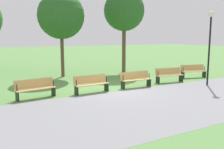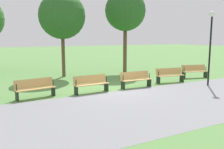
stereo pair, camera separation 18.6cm
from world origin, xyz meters
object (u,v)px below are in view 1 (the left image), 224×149
(lamp_post, at_px, (210,35))
(bench_0, at_px, (193,71))
(bench_1, at_px, (169,75))
(bench_3, at_px, (91,84))
(bench_2, at_px, (136,79))
(bench_4, at_px, (35,88))
(tree_1, at_px, (124,11))
(tree_2, at_px, (61,16))

(lamp_post, bearing_deg, bench_0, -120.17)
(bench_1, bearing_deg, bench_3, 10.99)
(bench_2, relative_size, bench_4, 0.98)
(bench_0, relative_size, tree_1, 0.29)
(bench_3, xyz_separation_m, lamp_post, (-6.81, 1.56, 2.47))
(bench_0, bearing_deg, bench_1, 24.69)
(tree_2, distance_m, lamp_post, 9.75)
(bench_2, distance_m, tree_2, 7.18)
(bench_4, bearing_deg, lamp_post, 160.96)
(bench_0, height_order, tree_1, tree_1)
(bench_0, distance_m, bench_2, 5.48)
(bench_1, height_order, bench_4, same)
(tree_1, bearing_deg, bench_4, 32.39)
(bench_1, bearing_deg, tree_1, -79.68)
(bench_3, relative_size, lamp_post, 0.43)
(bench_3, distance_m, tree_1, 8.68)
(bench_4, bearing_deg, bench_0, 174.49)
(bench_1, distance_m, tree_1, 6.69)
(tree_1, distance_m, lamp_post, 7.31)
(bench_3, xyz_separation_m, bench_4, (2.73, -0.26, 0.00))
(tree_1, height_order, tree_2, tree_1)
(bench_3, xyz_separation_m, tree_1, (-5.29, -5.35, 4.34))
(bench_4, height_order, tree_2, tree_2)
(tree_1, bearing_deg, tree_2, -2.89)
(bench_0, relative_size, bench_4, 1.01)
(bench_0, xyz_separation_m, bench_4, (10.90, 0.52, 0.00))
(bench_4, distance_m, lamp_post, 10.02)
(bench_2, distance_m, lamp_post, 5.00)
(bench_2, xyz_separation_m, tree_2, (2.43, -5.60, 3.79))
(bench_4, xyz_separation_m, tree_2, (-3.05, -5.34, 3.79))
(lamp_post, bearing_deg, tree_2, -47.79)
(bench_2, height_order, lamp_post, lamp_post)
(bench_3, relative_size, tree_2, 0.31)
(bench_2, relative_size, bench_3, 1.00)
(bench_4, bearing_deg, bench_1, 171.75)
(tree_1, xyz_separation_m, lamp_post, (-1.52, 6.91, -1.87))
(bench_3, bearing_deg, bench_0, -177.28)
(bench_0, relative_size, lamp_post, 0.44)
(bench_4, xyz_separation_m, tree_1, (-8.02, -5.09, 4.34))
(bench_1, relative_size, lamp_post, 0.44)
(tree_2, bearing_deg, bench_0, 148.46)
(bench_1, distance_m, lamp_post, 3.34)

